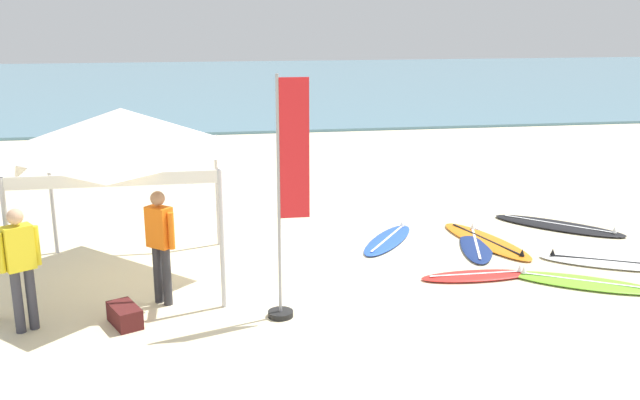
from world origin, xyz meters
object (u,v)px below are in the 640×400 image
(surfboard_white, at_px, (611,262))
(person_orange, at_px, (160,240))
(surfboard_navy, at_px, (476,244))
(surfboard_orange, at_px, (486,241))
(surfboard_black, at_px, (559,226))
(surfboard_lime, at_px, (584,282))
(surfboard_red, at_px, (477,276))
(person_yellow, at_px, (20,261))
(gear_bag_near_tent, at_px, (125,315))
(banner_flag, at_px, (287,209))
(surfboard_blue, at_px, (388,240))
(canopy_tent, at_px, (122,132))

(surfboard_white, height_order, person_orange, person_orange)
(surfboard_navy, bearing_deg, surfboard_orange, 31.68)
(surfboard_black, height_order, surfboard_lime, same)
(surfboard_lime, xyz_separation_m, person_orange, (-6.51, 0.33, 0.95))
(surfboard_white, distance_m, surfboard_red, 2.51)
(surfboard_white, bearing_deg, person_yellow, -173.33)
(surfboard_navy, relative_size, gear_bag_near_tent, 3.60)
(person_yellow, xyz_separation_m, gear_bag_near_tent, (1.28, -0.03, -0.85))
(surfboard_lime, distance_m, banner_flag, 5.00)
(surfboard_orange, height_order, gear_bag_near_tent, gear_bag_near_tent)
(banner_flag, bearing_deg, surfboard_orange, 33.21)
(surfboard_red, xyz_separation_m, surfboard_blue, (-0.95, 2.04, -0.00))
(surfboard_lime, height_order, surfboard_orange, same)
(surfboard_navy, bearing_deg, surfboard_black, 22.34)
(surfboard_lime, bearing_deg, person_orange, 177.08)
(person_orange, distance_m, banner_flag, 2.01)
(surfboard_blue, bearing_deg, surfboard_lime, -45.96)
(banner_flag, distance_m, gear_bag_near_tent, 2.68)
(surfboard_white, xyz_separation_m, surfboard_navy, (-1.92, 1.28, 0.00))
(surfboard_orange, bearing_deg, person_yellow, -161.55)
(surfboard_white, height_order, surfboard_lime, same)
(surfboard_lime, bearing_deg, gear_bag_near_tent, -177.22)
(surfboard_red, bearing_deg, surfboard_blue, 114.88)
(surfboard_red, bearing_deg, person_orange, -177.44)
(surfboard_orange, bearing_deg, banner_flag, -146.79)
(surfboard_blue, height_order, surfboard_navy, same)
(surfboard_white, bearing_deg, surfboard_black, 85.93)
(surfboard_navy, bearing_deg, canopy_tent, -174.73)
(gear_bag_near_tent, bearing_deg, surfboard_blue, 33.12)
(surfboard_lime, xyz_separation_m, gear_bag_near_tent, (-7.00, -0.34, 0.10))
(canopy_tent, height_order, surfboard_orange, canopy_tent)
(canopy_tent, distance_m, surfboard_orange, 6.81)
(surfboard_black, xyz_separation_m, person_orange, (-7.60, -2.58, 0.95))
(surfboard_black, height_order, surfboard_navy, same)
(surfboard_white, height_order, surfboard_red, same)
(canopy_tent, bearing_deg, surfboard_navy, 5.27)
(surfboard_orange, bearing_deg, gear_bag_near_tent, -157.84)
(surfboard_blue, height_order, banner_flag, banner_flag)
(canopy_tent, bearing_deg, person_yellow, -123.96)
(surfboard_white, relative_size, surfboard_black, 1.01)
(surfboard_lime, distance_m, person_yellow, 8.34)
(surfboard_navy, distance_m, gear_bag_near_tent, 6.48)
(surfboard_orange, relative_size, person_yellow, 1.48)
(surfboard_white, bearing_deg, surfboard_lime, -140.55)
(surfboard_black, bearing_deg, banner_flag, -150.32)
(banner_flag, xyz_separation_m, gear_bag_near_tent, (-2.26, 0.08, -1.43))
(canopy_tent, bearing_deg, surfboard_orange, 6.49)
(banner_flag, relative_size, gear_bag_near_tent, 5.67)
(surfboard_black, height_order, surfboard_blue, same)
(canopy_tent, xyz_separation_m, surfboard_navy, (6.09, 0.56, -2.35))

